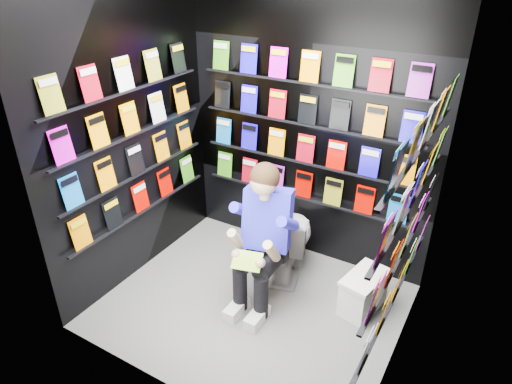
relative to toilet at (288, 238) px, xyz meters
The scene contains 13 objects.
floor 0.70m from the toilet, 93.91° to the right, with size 2.40×2.40×0.00m, color slate.
wall_back 1.02m from the toilet, 95.71° to the left, with size 2.40×0.04×2.60m, color black.
wall_front 1.85m from the toilet, 91.46° to the right, with size 2.40×0.04×2.60m, color black.
wall_left 1.66m from the toilet, 154.41° to the right, with size 0.04×2.00×2.60m, color black.
wall_right 1.60m from the toilet, 27.14° to the right, with size 0.04×2.00×2.60m, color black.
comics_back 1.01m from the toilet, 96.17° to the left, with size 2.10×0.06×1.37m, color #C60800, non-canonical shape.
comics_left 1.64m from the toilet, 153.86° to the right, with size 0.06×1.70×1.37m, color #C60800, non-canonical shape.
comics_right 1.58m from the toilet, 27.75° to the right, with size 0.06×1.70×1.37m, color #C60800, non-canonical shape.
toilet is the anchor object (origin of this frame).
longbox 0.83m from the toilet, 10.88° to the right, with size 0.24×0.43×0.32m, color silver.
longbox_lid 0.80m from the toilet, 10.88° to the right, with size 0.26×0.45×0.03m, color silver.
reader 0.56m from the toilet, 90.00° to the right, with size 0.52×0.77×1.41m, color #2C29D4, non-canonical shape.
held_comic 0.76m from the toilet, 90.00° to the right, with size 0.23×0.01×0.16m, color green.
Camera 1 is at (1.56, -2.59, 2.73)m, focal length 32.00 mm.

